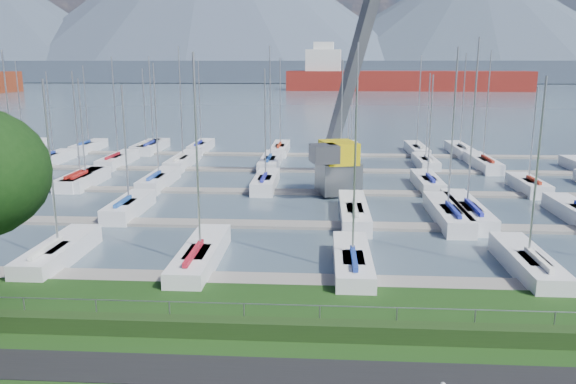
{
  "coord_description": "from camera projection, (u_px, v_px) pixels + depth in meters",
  "views": [
    {
      "loc": [
        2.04,
        -20.45,
        10.46
      ],
      "look_at": [
        0.0,
        12.0,
        3.0
      ],
      "focal_mm": 35.0,
      "sensor_mm": 36.0,
      "label": 1
    }
  ],
  "objects": [
    {
      "name": "docks",
      "position": [
        298.0,
        192.0,
        47.69
      ],
      "size": [
        90.0,
        41.6,
        0.25
      ],
      "color": "slate",
      "rests_on": "water"
    },
    {
      "name": "fence",
      "position": [
        269.0,
        304.0,
        22.09
      ],
      "size": [
        80.0,
        0.04,
        0.04
      ],
      "primitive_type": "cylinder",
      "rotation": [
        0.0,
        1.57,
        0.0
      ],
      "color": "gray",
      "rests_on": "grass"
    },
    {
      "name": "foothill",
      "position": [
        321.0,
        71.0,
        342.03
      ],
      "size": [
        900.0,
        80.0,
        12.0
      ],
      "primitive_type": "cube",
      "color": "#3E4A5C",
      "rests_on": "water"
    },
    {
      "name": "path",
      "position": [
        261.0,
        372.0,
        19.43
      ],
      "size": [
        160.0,
        2.0,
        0.04
      ],
      "primitive_type": "cube",
      "color": "black",
      "rests_on": "grass"
    },
    {
      "name": "sailboat_fleet",
      "position": [
        278.0,
        122.0,
        49.79
      ],
      "size": [
        75.07,
        49.6,
        13.24
      ],
      "color": "silver",
      "rests_on": "water"
    },
    {
      "name": "mountains",
      "position": [
        332.0,
        12.0,
        405.08
      ],
      "size": [
        1190.0,
        360.0,
        115.0
      ],
      "color": "#3F4C5D",
      "rests_on": "water"
    },
    {
      "name": "crane",
      "position": [
        344.0,
        126.0,
        47.04
      ],
      "size": [
        7.17,
        13.09,
        22.35
      ],
      "rotation": [
        0.0,
        0.0,
        0.28
      ],
      "color": "slate",
      "rests_on": "water"
    },
    {
      "name": "hedge",
      "position": [
        268.0,
        329.0,
        21.89
      ],
      "size": [
        80.0,
        0.7,
        0.7
      ],
      "primitive_type": "cube",
      "color": "#1D3513",
      "rests_on": "grass"
    },
    {
      "name": "water",
      "position": [
        320.0,
        86.0,
        275.37
      ],
      "size": [
        800.0,
        540.0,
        0.2
      ],
      "primitive_type": "cube",
      "color": "#485A6A"
    },
    {
      "name": "cargo_ship_mid",
      "position": [
        396.0,
        81.0,
        229.37
      ],
      "size": [
        97.88,
        23.09,
        21.5
      ],
      "rotation": [
        0.0,
        0.0,
        -0.05
      ],
      "color": "maroon",
      "rests_on": "water"
    }
  ]
}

